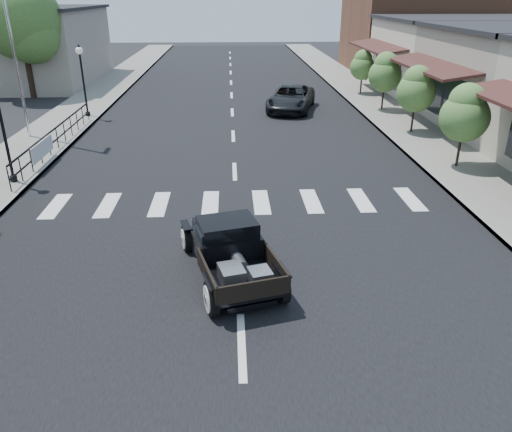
{
  "coord_description": "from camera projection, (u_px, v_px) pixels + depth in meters",
  "views": [
    {
      "loc": [
        -0.13,
        -10.55,
        6.09
      ],
      "look_at": [
        0.47,
        0.75,
        1.0
      ],
      "focal_mm": 35.0,
      "sensor_mm": 36.0,
      "label": 1
    }
  ],
  "objects": [
    {
      "name": "ground",
      "position": [
        238.0,
        267.0,
        12.11
      ],
      "size": [
        120.0,
        120.0,
        0.0
      ],
      "primitive_type": "plane",
      "color": "black",
      "rests_on": "ground"
    },
    {
      "name": "road",
      "position": [
        233.0,
        121.0,
        25.77
      ],
      "size": [
        14.0,
        80.0,
        0.02
      ],
      "primitive_type": "cube",
      "color": "black",
      "rests_on": "ground"
    },
    {
      "name": "road_markings",
      "position": [
        234.0,
        149.0,
        21.22
      ],
      "size": [
        12.0,
        60.0,
        0.06
      ],
      "primitive_type": null,
      "color": "silver",
      "rests_on": "ground"
    },
    {
      "name": "sidewalk_left",
      "position": [
        65.0,
        122.0,
        25.33
      ],
      "size": [
        3.0,
        80.0,
        0.15
      ],
      "primitive_type": "cube",
      "color": "gray",
      "rests_on": "ground"
    },
    {
      "name": "sidewalk_right",
      "position": [
        395.0,
        118.0,
        26.15
      ],
      "size": [
        3.0,
        80.0,
        0.15
      ],
      "primitive_type": "cube",
      "color": "gray",
      "rests_on": "ground"
    },
    {
      "name": "low_building_left",
      "position": [
        22.0,
        47.0,
        35.87
      ],
      "size": [
        10.0,
        12.0,
        5.0
      ],
      "primitive_type": "cube",
      "color": "gray",
      "rests_on": "ground"
    },
    {
      "name": "storefront_far",
      "position": [
        465.0,
        58.0,
        31.94
      ],
      "size": [
        10.0,
        9.0,
        4.5
      ],
      "primitive_type": "cube",
      "color": "beige",
      "rests_on": "ground"
    },
    {
      "name": "far_building_right",
      "position": [
        420.0,
        27.0,
        40.56
      ],
      "size": [
        11.0,
        10.0,
        7.0
      ],
      "primitive_type": "cube",
      "color": "brown",
      "rests_on": "ground"
    },
    {
      "name": "railing",
      "position": [
        57.0,
        136.0,
        20.6
      ],
      "size": [
        0.08,
        10.0,
        1.0
      ],
      "primitive_type": null,
      "color": "black",
      "rests_on": "sidewalk_left"
    },
    {
      "name": "banner",
      "position": [
        43.0,
        155.0,
        18.87
      ],
      "size": [
        0.04,
        2.2,
        0.6
      ],
      "primitive_type": null,
      "color": "silver",
      "rests_on": "sidewalk_left"
    },
    {
      "name": "lamp_post_b",
      "position": [
        3.0,
        130.0,
        16.42
      ],
      "size": [
        0.36,
        0.36,
        3.58
      ],
      "primitive_type": null,
      "color": "black",
      "rests_on": "sidewalk_left"
    },
    {
      "name": "lamp_post_c",
      "position": [
        83.0,
        81.0,
        25.52
      ],
      "size": [
        0.36,
        0.36,
        3.58
      ],
      "primitive_type": null,
      "color": "black",
      "rests_on": "sidewalk_left"
    },
    {
      "name": "flagpole",
      "position": [
        5.0,
        5.0,
        20.31
      ],
      "size": [
        0.12,
        0.12,
        10.89
      ],
      "primitive_type": "cylinder",
      "color": "silver",
      "rests_on": "sidewalk_left"
    },
    {
      "name": "big_tree_far",
      "position": [
        24.0,
        39.0,
        30.1
      ],
      "size": [
        4.81,
        4.81,
        7.06
      ],
      "primitive_type": null,
      "color": "#3D6129",
      "rests_on": "ground"
    },
    {
      "name": "small_tree_b",
      "position": [
        463.0,
        127.0,
        18.07
      ],
      "size": [
        1.76,
        1.76,
        2.94
      ],
      "primitive_type": null,
      "color": "#487033",
      "rests_on": "sidewalk_right"
    },
    {
      "name": "small_tree_c",
      "position": [
        415.0,
        100.0,
        22.67
      ],
      "size": [
        1.73,
        1.73,
        2.89
      ],
      "primitive_type": null,
      "color": "#487033",
      "rests_on": "sidewalk_right"
    },
    {
      "name": "small_tree_d",
      "position": [
        384.0,
        82.0,
        27.1
      ],
      "size": [
        1.77,
        1.77,
        2.95
      ],
      "primitive_type": null,
      "color": "#487033",
      "rests_on": "sidewalk_right"
    },
    {
      "name": "small_tree_e",
      "position": [
        362.0,
        72.0,
        31.6
      ],
      "size": [
        1.55,
        1.55,
        2.59
      ],
      "primitive_type": null,
      "color": "#487033",
      "rests_on": "sidewalk_right"
    },
    {
      "name": "hotrod_pickup",
      "position": [
        230.0,
        249.0,
        11.45
      ],
      "size": [
        2.81,
        4.33,
        1.38
      ],
      "primitive_type": null,
      "rotation": [
        0.0,
        0.0,
        0.26
      ],
      "color": "black",
      "rests_on": "ground"
    },
    {
      "name": "second_car",
      "position": [
        291.0,
        98.0,
        27.83
      ],
      "size": [
        3.43,
        5.26,
        1.35
      ],
      "primitive_type": "imported",
      "rotation": [
        0.0,
        0.0,
        -0.27
      ],
      "color": "black",
      "rests_on": "ground"
    }
  ]
}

